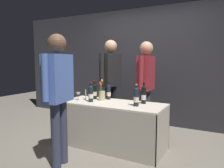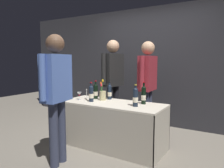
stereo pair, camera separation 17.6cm
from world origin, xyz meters
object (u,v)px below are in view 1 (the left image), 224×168
object	(u,v)px
featured_wine_bottle	(95,91)
taster_foreground_right	(58,88)
wine_glass_near_vendor	(78,94)
display_bottle_0	(144,95)
vendor_presenter	(146,80)
tasting_table	(112,116)
flower_vase	(102,95)

from	to	relation	value
featured_wine_bottle	taster_foreground_right	size ratio (longest dim) A/B	0.19
wine_glass_near_vendor	display_bottle_0	bearing A→B (deg)	12.50
featured_wine_bottle	wine_glass_near_vendor	xyz separation A→B (m)	(-0.18, -0.23, -0.04)
wine_glass_near_vendor	vendor_presenter	world-z (taller)	vendor_presenter
tasting_table	flower_vase	distance (m)	0.41
wine_glass_near_vendor	vendor_presenter	distance (m)	1.23
tasting_table	taster_foreground_right	world-z (taller)	taster_foreground_right
featured_wine_bottle	display_bottle_0	distance (m)	0.90
display_bottle_0	vendor_presenter	size ratio (longest dim) A/B	0.20
tasting_table	display_bottle_0	world-z (taller)	display_bottle_0
tasting_table	wine_glass_near_vendor	bearing A→B (deg)	-172.87
wine_glass_near_vendor	flower_vase	size ratio (longest dim) A/B	0.38
vendor_presenter	taster_foreground_right	bearing A→B (deg)	-23.63
tasting_table	wine_glass_near_vendor	xyz separation A→B (m)	(-0.61, -0.08, 0.32)
wine_glass_near_vendor	flower_vase	world-z (taller)	flower_vase
display_bottle_0	flower_vase	distance (m)	0.72
flower_vase	taster_foreground_right	bearing A→B (deg)	-93.77
featured_wine_bottle	taster_foreground_right	bearing A→B (deg)	-83.67
featured_wine_bottle	tasting_table	bearing A→B (deg)	-19.56
display_bottle_0	taster_foreground_right	world-z (taller)	taster_foreground_right
display_bottle_0	flower_vase	world-z (taller)	flower_vase
vendor_presenter	taster_foreground_right	size ratio (longest dim) A/B	1.00
vendor_presenter	wine_glass_near_vendor	bearing A→B (deg)	-52.09
vendor_presenter	featured_wine_bottle	bearing A→B (deg)	-55.74
flower_vase	featured_wine_bottle	bearing A→B (deg)	163.87
flower_vase	taster_foreground_right	size ratio (longest dim) A/B	0.21
featured_wine_bottle	flower_vase	distance (m)	0.19
featured_wine_bottle	flower_vase	bearing A→B (deg)	-16.13
flower_vase	display_bottle_0	bearing A→B (deg)	5.05
featured_wine_bottle	wine_glass_near_vendor	bearing A→B (deg)	-128.46
wine_glass_near_vendor	taster_foreground_right	bearing A→B (deg)	-69.92
display_bottle_0	flower_vase	xyz separation A→B (m)	(-0.72, -0.06, -0.05)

